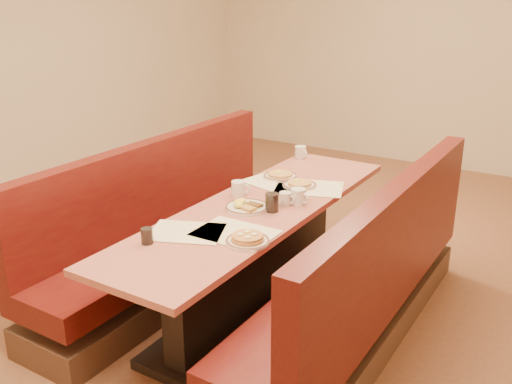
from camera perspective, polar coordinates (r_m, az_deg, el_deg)
The scene contains 19 objects.
ground at distance 3.94m, azimuth 0.22°, elevation -11.61°, with size 8.00×8.00×0.00m, color #9E6647.
room_envelope at distance 3.37m, azimuth 0.26°, elevation 17.72°, with size 6.04×8.04×2.82m.
diner_table at distance 3.76m, azimuth 0.22°, elevation -6.72°, with size 0.70×2.50×0.75m.
booth_left at distance 4.16m, azimuth -8.41°, elevation -4.45°, with size 0.55×2.50×1.05m.
booth_right at distance 3.48m, azimuth 10.67°, elevation -9.63°, with size 0.55×2.50×1.05m.
placemat_near_left at distance 3.24m, azimuth -6.96°, elevation -3.98°, with size 0.41×0.30×0.00m, color #FAF3C4.
placemat_near_right at distance 3.21m, azimuth -2.11°, elevation -4.11°, with size 0.44×0.33×0.00m, color #FAF3C4.
placemat_far_left at distance 4.03m, azimuth 2.16°, elevation 0.95°, with size 0.45×0.34×0.00m, color #FAF3C4.
placemat_far_right at distance 3.94m, azimuth 5.34°, elevation 0.45°, with size 0.46×0.34×0.00m, color #FAF3C4.
pancake_plate at distance 3.08m, azimuth -0.85°, elevation -4.78°, with size 0.24×0.24×0.05m.
eggs_plate at distance 3.55m, azimuth -0.98°, elevation -1.45°, with size 0.28×0.28×0.06m.
extra_plate_mid at distance 3.96m, azimuth 4.37°, elevation 0.75°, with size 0.24×0.24×0.05m.
extra_plate_far at distance 4.14m, azimuth 2.45°, elevation 1.64°, with size 0.25×0.25×0.05m.
coffee_mug_a at distance 3.62m, azimuth 4.30°, elevation -0.45°, with size 0.13×0.10×0.10m.
coffee_mug_b at distance 3.78m, azimuth -1.73°, elevation 0.39°, with size 0.13×0.09×0.10m.
coffee_mug_c at distance 3.62m, azimuth 2.99°, elevation -0.64°, with size 0.11×0.08×0.08m.
coffee_mug_d at distance 4.63m, azimuth 4.49°, elevation 4.00°, with size 0.13×0.09×0.10m.
soda_tumbler_near at distance 3.12m, azimuth -10.86°, elevation -4.34°, with size 0.06×0.06×0.09m.
soda_tumbler_mid at distance 3.50m, azimuth 1.60°, elevation -1.05°, with size 0.08×0.08×0.12m.
Camera 1 is at (1.77, -2.87, 2.04)m, focal length 40.00 mm.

